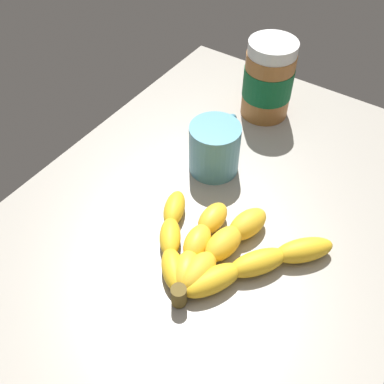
# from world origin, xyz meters

# --- Properties ---
(ground_plane) EXTENTS (0.89, 0.57, 0.03)m
(ground_plane) POSITION_xyz_m (0.00, 0.00, -0.02)
(ground_plane) COLOR gray
(banana_bunch) EXTENTS (0.20, 0.25, 0.04)m
(banana_bunch) POSITION_xyz_m (0.01, 0.04, 0.02)
(banana_bunch) COLOR gold
(banana_bunch) RESTS_ON ground_plane
(peanut_butter_jar) EXTENTS (0.09, 0.09, 0.14)m
(peanut_butter_jar) POSITION_xyz_m (-0.31, -0.06, 0.07)
(peanut_butter_jar) COLOR #9E602D
(peanut_butter_jar) RESTS_ON ground_plane
(coffee_mug) EXTENTS (0.12, 0.08, 0.08)m
(coffee_mug) POSITION_xyz_m (-0.13, -0.05, 0.04)
(coffee_mug) COLOR teal
(coffee_mug) RESTS_ON ground_plane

